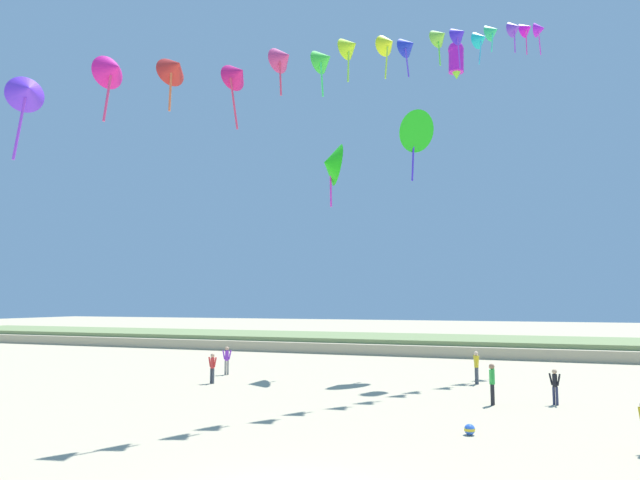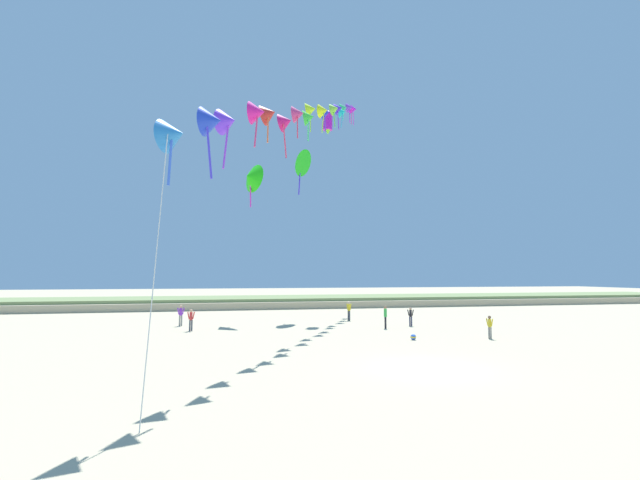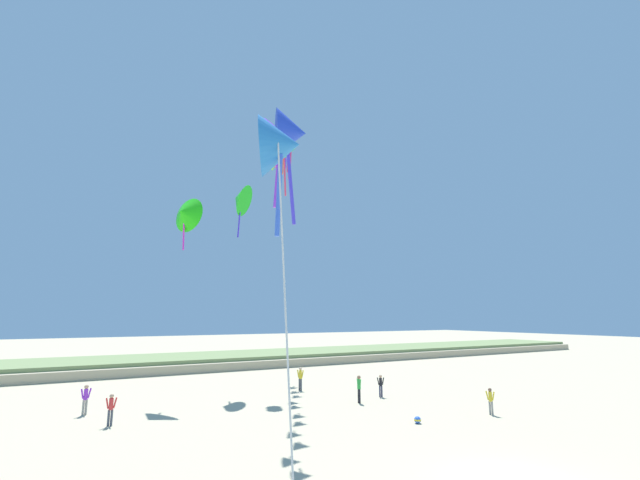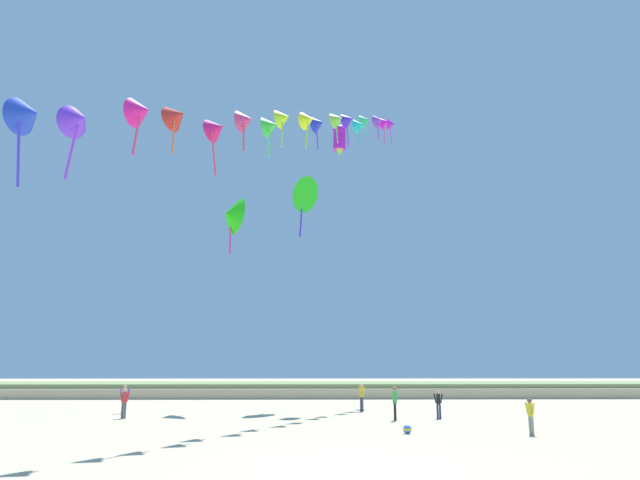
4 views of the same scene
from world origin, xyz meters
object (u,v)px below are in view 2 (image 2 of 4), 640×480
beach_ball (413,337)px  person_far_right (411,315)px  large_kite_low_lead (300,162)px  large_kite_high_solo (328,122)px  large_kite_mid_trail (251,177)px  person_near_left (490,325)px  person_far_left (385,315)px  person_far_center (181,314)px  person_near_right (349,309)px  person_mid_center (191,318)px

beach_ball → person_far_right: bearing=67.2°
large_kite_low_lead → large_kite_high_solo: 5.25m
large_kite_mid_trail → beach_ball: size_ratio=11.69×
person_near_left → large_kite_high_solo: size_ratio=0.60×
person_far_left → large_kite_mid_trail: bearing=141.4°
beach_ball → large_kite_mid_trail: bearing=124.8°
large_kite_mid_trail → person_far_left: bearing=-38.6°
person_far_center → large_kite_low_lead: bearing=25.9°
large_kite_low_lead → large_kite_high_solo: (2.90, -0.08, 4.37)m
person_near_right → person_mid_center: bearing=-160.7°
person_near_left → person_near_right: size_ratio=0.86×
person_far_right → large_kite_low_lead: size_ratio=0.32×
person_far_center → beach_ball: person_far_center is taller
person_mid_center → large_kite_high_solo: 24.16m
large_kite_low_lead → beach_ball: size_ratio=13.22×
person_mid_center → large_kite_high_solo: (12.37, 8.53, 18.92)m
large_kite_low_lead → person_far_right: bearing=-49.9°
person_far_center → large_kite_high_solo: bearing=20.5°
person_far_right → person_far_center: size_ratio=0.90×
person_far_right → person_near_right: bearing=125.6°
large_kite_high_solo → large_kite_mid_trail: bearing=-166.1°
person_far_right → large_kite_high_solo: bearing=117.8°
person_far_right → beach_ball: bearing=-112.8°
person_mid_center → large_kite_mid_trail: (4.52, 6.58, 12.29)m
person_far_left → large_kite_low_lead: 18.35m
person_far_center → person_mid_center: bearing=-72.7°
person_near_left → beach_ball: (-5.06, 0.59, -0.68)m
person_far_right → person_mid_center: bearing=178.4°
person_far_right → large_kite_low_lead: 18.82m
person_near_right → person_far_left: size_ratio=0.99×
person_far_left → beach_ball: bearing=-93.7°
person_far_right → person_far_center: bearing=167.7°
person_mid_center → person_near_right: bearing=19.3°
large_kite_high_solo → beach_ball: bearing=-83.4°
person_near_left → person_near_right: person_near_right is taller
large_kite_low_lead → person_far_left: bearing=-62.9°
large_kite_low_lead → large_kite_mid_trail: large_kite_low_lead is taller
person_near_right → person_far_right: bearing=-54.4°
person_near_left → large_kite_mid_trail: large_kite_mid_trail is taller
large_kite_mid_trail → large_kite_high_solo: bearing=13.9°
person_far_right → large_kite_high_solo: (-4.76, 9.01, 18.97)m
person_near_left → person_far_left: (-4.68, 6.54, 0.15)m
person_far_left → person_far_right: bearing=21.2°
person_far_left → large_kite_low_lead: (-5.14, 10.06, 14.46)m
person_far_left → large_kite_low_lead: bearing=117.1°
large_kite_mid_trail → beach_ball: bearing=-55.2°
person_near_left → person_far_right: (-2.15, 7.51, 0.02)m
large_kite_low_lead → large_kite_mid_trail: size_ratio=1.13×
person_near_left → person_far_right: size_ratio=0.98×
person_near_left → person_far_right: person_far_right is taller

